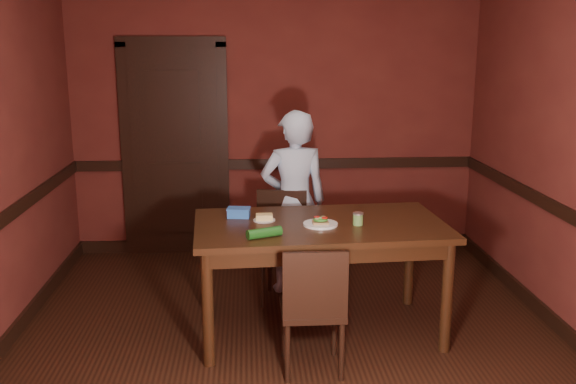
{
  "coord_description": "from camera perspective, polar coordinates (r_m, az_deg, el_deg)",
  "views": [
    {
      "loc": [
        -0.29,
        -4.11,
        2.1
      ],
      "look_at": [
        0.0,
        0.35,
        1.05
      ],
      "focal_mm": 40.0,
      "sensor_mm": 36.0,
      "label": 1
    }
  ],
  "objects": [
    {
      "name": "floor",
      "position": [
        4.62,
        0.29,
        -13.79
      ],
      "size": [
        4.0,
        4.5,
        0.01
      ],
      "primitive_type": "cube",
      "color": "black",
      "rests_on": "ground"
    },
    {
      "name": "wall_back",
      "position": [
        6.41,
        -1.11,
        6.49
      ],
      "size": [
        4.0,
        0.02,
        2.7
      ],
      "primitive_type": "cube",
      "color": "#5C211C",
      "rests_on": "ground"
    },
    {
      "name": "wall_front",
      "position": [
        2.02,
        4.82,
        -8.52
      ],
      "size": [
        4.0,
        0.02,
        2.7
      ],
      "primitive_type": "cube",
      "color": "#5C211C",
      "rests_on": "ground"
    },
    {
      "name": "dado_back",
      "position": [
        6.46,
        -1.08,
        2.51
      ],
      "size": [
        4.0,
        0.03,
        0.1
      ],
      "primitive_type": "cube",
      "color": "black",
      "rests_on": "ground"
    },
    {
      "name": "baseboard_back",
      "position": [
        6.67,
        -1.05,
        -4.6
      ],
      "size": [
        4.0,
        0.03,
        0.12
      ],
      "primitive_type": "cube",
      "color": "black",
      "rests_on": "ground"
    },
    {
      "name": "baseboard_left",
      "position": [
        4.89,
        -24.24,
        -12.68
      ],
      "size": [
        0.03,
        4.5,
        0.12
      ],
      "primitive_type": "cube",
      "color": "black",
      "rests_on": "ground"
    },
    {
      "name": "baseboard_right",
      "position": [
        5.12,
        23.54,
        -11.43
      ],
      "size": [
        0.03,
        4.5,
        0.12
      ],
      "primitive_type": "cube",
      "color": "black",
      "rests_on": "ground"
    },
    {
      "name": "door",
      "position": [
        6.44,
        -10.02,
        4.01
      ],
      "size": [
        1.05,
        0.07,
        2.2
      ],
      "color": "black",
      "rests_on": "ground"
    },
    {
      "name": "dining_table",
      "position": [
        4.73,
        2.81,
        -7.62
      ],
      "size": [
        1.84,
        1.11,
        0.84
      ],
      "primitive_type": "cube",
      "rotation": [
        0.0,
        0.0,
        0.06
      ],
      "color": "black",
      "rests_on": "floor"
    },
    {
      "name": "chair_far",
      "position": [
        5.27,
        -0.05,
        -5.04
      ],
      "size": [
        0.49,
        0.49,
        0.9
      ],
      "primitive_type": null,
      "rotation": [
        0.0,
        0.0,
        -0.2
      ],
      "color": "black",
      "rests_on": "floor"
    },
    {
      "name": "chair_near",
      "position": [
        4.21,
        2.16,
        -10.15
      ],
      "size": [
        0.4,
        0.4,
        0.86
      ],
      "primitive_type": null,
      "rotation": [
        0.0,
        0.0,
        3.14
      ],
      "color": "black",
      "rests_on": "floor"
    },
    {
      "name": "person",
      "position": [
        5.41,
        0.54,
        -0.91
      ],
      "size": [
        0.61,
        0.45,
        1.56
      ],
      "primitive_type": "imported",
      "rotation": [
        0.0,
        0.0,
        3.27
      ],
      "color": "silver",
      "rests_on": "floor"
    },
    {
      "name": "sandwich_plate",
      "position": [
        4.53,
        2.9,
        -2.76
      ],
      "size": [
        0.24,
        0.24,
        0.06
      ],
      "rotation": [
        0.0,
        0.0,
        0.19
      ],
      "color": "white",
      "rests_on": "dining_table"
    },
    {
      "name": "sauce_jar",
      "position": [
        4.55,
        6.24,
        -2.38
      ],
      "size": [
        0.08,
        0.08,
        0.09
      ],
      "rotation": [
        0.0,
        0.0,
        0.38
      ],
      "color": "#5F8E44",
      "rests_on": "dining_table"
    },
    {
      "name": "cheese_saucer",
      "position": [
        4.64,
        -2.13,
        -2.34
      ],
      "size": [
        0.16,
        0.16,
        0.05
      ],
      "rotation": [
        0.0,
        0.0,
        0.11
      ],
      "color": "white",
      "rests_on": "dining_table"
    },
    {
      "name": "food_tub",
      "position": [
        4.74,
        -4.4,
        -1.82
      ],
      "size": [
        0.18,
        0.14,
        0.07
      ],
      "rotation": [
        0.0,
        0.0,
        -0.13
      ],
      "color": "blue",
      "rests_on": "dining_table"
    },
    {
      "name": "wrapped_veg",
      "position": [
        4.24,
        -2.12,
        -3.64
      ],
      "size": [
        0.25,
        0.15,
        0.07
      ],
      "primitive_type": "cylinder",
      "rotation": [
        0.0,
        1.57,
        0.4
      ],
      "color": "#174815",
      "rests_on": "dining_table"
    }
  ]
}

